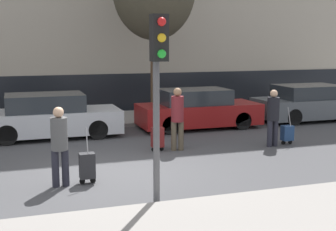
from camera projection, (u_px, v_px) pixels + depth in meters
ground_plane at (113, 173)px, 10.62m from camera, size 80.00×80.00×0.00m
sidewalk_far at (74, 121)px, 17.16m from camera, size 28.00×3.00×0.12m
parked_car_1 at (50, 117)px, 14.45m from camera, size 4.23×1.76×1.36m
parked_car_2 at (198, 110)px, 16.00m from camera, size 4.14×1.70×1.35m
parked_car_3 at (311, 103)px, 17.65m from camera, size 4.27×1.88×1.33m
pedestrian_left at (59, 142)px, 9.48m from camera, size 0.35×0.34×1.65m
trolley_left at (87, 166)px, 9.76m from camera, size 0.34×0.29×1.19m
pedestrian_center at (177, 115)px, 12.65m from camera, size 0.35×0.34×1.72m
trolley_center at (157, 137)px, 12.65m from camera, size 0.34×0.29×1.20m
pedestrian_right at (273, 115)px, 13.15m from camera, size 0.35×0.34×1.62m
trolley_right at (287, 133)px, 13.49m from camera, size 0.34×0.29×1.09m
traffic_light at (158, 71)px, 8.12m from camera, size 0.28×0.47×3.41m
parked_bicycle at (201, 104)px, 18.65m from camera, size 1.77×0.06×0.96m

